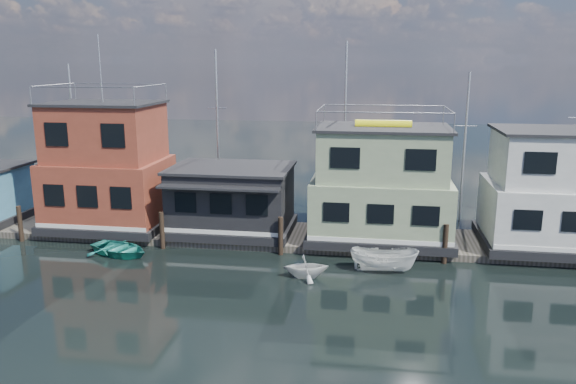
% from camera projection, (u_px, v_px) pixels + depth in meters
% --- Properties ---
extents(ground, '(160.00, 160.00, 0.00)m').
position_uv_depth(ground, '(173.00, 324.00, 23.39)').
color(ground, black).
rests_on(ground, ground).
extents(dock, '(48.00, 5.00, 0.40)m').
position_uv_depth(dock, '(241.00, 234.00, 34.89)').
color(dock, '#595147').
rests_on(dock, ground).
extents(houseboat_red, '(7.40, 5.90, 11.86)m').
position_uv_depth(houseboat_red, '(108.00, 169.00, 35.26)').
color(houseboat_red, black).
rests_on(houseboat_red, dock).
extents(houseboat_dark, '(7.40, 6.10, 4.06)m').
position_uv_depth(houseboat_dark, '(232.00, 199.00, 34.44)').
color(houseboat_dark, black).
rests_on(houseboat_dark, dock).
extents(houseboat_green, '(8.40, 5.90, 7.03)m').
position_uv_depth(houseboat_green, '(381.00, 186.00, 32.85)').
color(houseboat_green, black).
rests_on(houseboat_green, dock).
extents(houseboat_white, '(8.40, 5.90, 6.66)m').
position_uv_depth(houseboat_white, '(562.00, 192.00, 31.37)').
color(houseboat_white, black).
rests_on(houseboat_white, dock).
extents(pilings, '(42.28, 0.28, 2.20)m').
position_uv_depth(pilings, '(223.00, 233.00, 32.04)').
color(pilings, '#2D2116').
rests_on(pilings, ground).
extents(background_masts, '(36.40, 0.16, 12.00)m').
position_uv_depth(background_masts, '(327.00, 137.00, 38.73)').
color(background_masts, silver).
rests_on(background_masts, ground).
extents(dinghy_white, '(2.64, 2.40, 1.20)m').
position_uv_depth(dinghy_white, '(306.00, 266.00, 28.30)').
color(dinghy_white, silver).
rests_on(dinghy_white, ground).
extents(dinghy_teal, '(4.39, 3.77, 0.77)m').
position_uv_depth(dinghy_teal, '(120.00, 249.00, 31.63)').
color(dinghy_teal, '#238377').
rests_on(dinghy_teal, ground).
extents(motorboat, '(3.60, 1.59, 1.36)m').
position_uv_depth(motorboat, '(384.00, 260.00, 29.00)').
color(motorboat, white).
rests_on(motorboat, ground).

